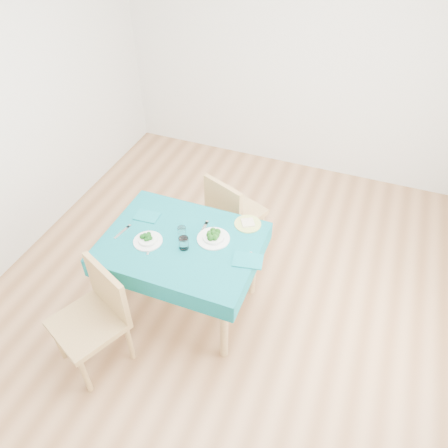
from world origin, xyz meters
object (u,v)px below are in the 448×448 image
(table, at_px, (184,275))
(chair_far, at_px, (237,204))
(bowl_near, at_px, (148,238))
(chair_near, at_px, (83,312))
(bowl_far, at_px, (213,236))
(side_plate, at_px, (248,224))

(table, distance_m, chair_far, 0.86)
(table, bearing_deg, chair_far, 79.78)
(bowl_near, bearing_deg, chair_near, -107.50)
(chair_near, distance_m, bowl_far, 1.06)
(bowl_near, distance_m, side_plate, 0.78)
(chair_near, height_order, side_plate, chair_near)
(bowl_far, bearing_deg, side_plate, 53.46)
(side_plate, bearing_deg, table, -138.61)
(chair_far, xyz_separation_m, side_plate, (0.26, -0.48, 0.24))
(bowl_near, xyz_separation_m, bowl_far, (0.45, 0.20, 0.00))
(chair_near, xyz_separation_m, bowl_far, (0.64, 0.82, 0.22))
(table, height_order, chair_near, chair_near)
(chair_far, relative_size, side_plate, 5.01)
(bowl_near, relative_size, side_plate, 1.05)
(table, distance_m, side_plate, 0.66)
(chair_near, bearing_deg, bowl_far, 76.52)
(table, height_order, side_plate, side_plate)
(bowl_near, height_order, bowl_far, bowl_far)
(side_plate, bearing_deg, bowl_far, -126.54)
(bowl_far, distance_m, side_plate, 0.32)
(chair_far, bearing_deg, bowl_far, 117.90)
(side_plate, bearing_deg, chair_far, 118.09)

